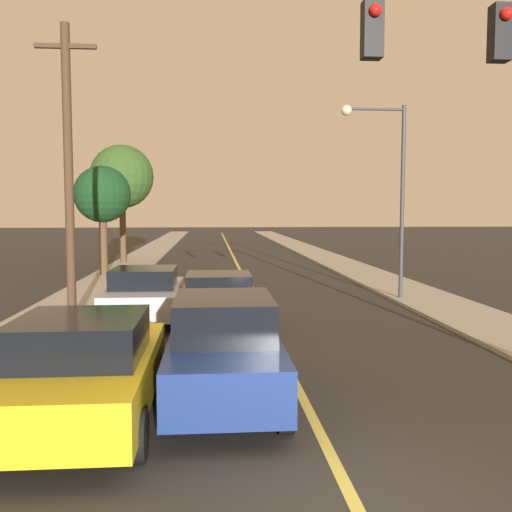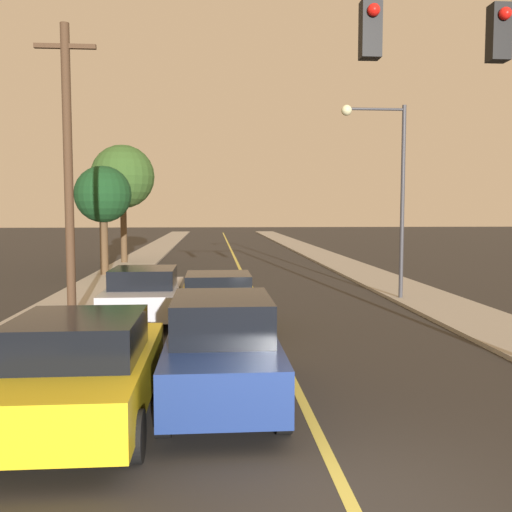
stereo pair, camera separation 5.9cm
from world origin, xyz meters
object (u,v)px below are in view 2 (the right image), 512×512
(car_near_lane_front, at_px, (222,349))
(car_outer_lane_second, at_px, (145,294))
(utility_pole_left, at_px, (68,169))
(car_near_lane_second, at_px, (218,300))
(car_outer_lane_front, at_px, (81,369))
(tree_left_far, at_px, (123,177))
(tree_left_near, at_px, (103,195))
(streetlamp_right, at_px, (387,173))

(car_near_lane_front, distance_m, car_outer_lane_second, 7.36)
(car_outer_lane_second, height_order, utility_pole_left, utility_pole_left)
(car_near_lane_front, xyz_separation_m, car_near_lane_second, (0.00, 5.69, -0.10))
(car_outer_lane_front, bearing_deg, tree_left_far, 97.26)
(car_outer_lane_second, distance_m, utility_pole_left, 3.98)
(car_near_lane_front, relative_size, tree_left_far, 0.66)
(car_outer_lane_second, relative_size, tree_left_near, 0.85)
(car_outer_lane_second, relative_size, streetlamp_right, 0.66)
(car_near_lane_front, distance_m, car_outer_lane_front, 2.21)
(car_outer_lane_front, height_order, tree_left_near, tree_left_near)
(utility_pole_left, bearing_deg, car_near_lane_second, -12.72)
(car_near_lane_second, relative_size, car_outer_lane_front, 0.86)
(car_near_lane_front, relative_size, car_outer_lane_front, 1.00)
(car_outer_lane_front, relative_size, tree_left_far, 0.66)
(car_near_lane_front, distance_m, car_near_lane_second, 5.69)
(car_near_lane_front, bearing_deg, streetlamp_right, 60.02)
(tree_left_far, bearing_deg, car_outer_lane_second, -79.50)
(car_near_lane_second, relative_size, tree_left_near, 0.76)
(car_outer_lane_front, distance_m, tree_left_near, 19.34)
(utility_pole_left, bearing_deg, tree_left_near, 96.22)
(car_near_lane_second, bearing_deg, streetlamp_right, 36.86)
(car_outer_lane_second, bearing_deg, utility_pole_left, -166.17)
(car_near_lane_second, distance_m, utility_pole_left, 5.34)
(utility_pole_left, bearing_deg, car_near_lane_front, -58.89)
(car_outer_lane_front, relative_size, car_outer_lane_second, 1.03)
(car_outer_lane_second, bearing_deg, tree_left_far, 100.50)
(utility_pole_left, bearing_deg, car_outer_lane_front, -75.46)
(car_near_lane_second, height_order, tree_left_far, tree_left_far)
(car_near_lane_second, bearing_deg, tree_left_far, 105.78)
(car_outer_lane_front, distance_m, streetlamp_right, 13.84)
(utility_pole_left, bearing_deg, car_outer_lane_second, 13.83)
(car_near_lane_second, height_order, streetlamp_right, streetlamp_right)
(car_near_lane_front, xyz_separation_m, tree_left_far, (-5.26, 24.33, 4.14))
(tree_left_near, relative_size, tree_left_far, 0.75)
(car_near_lane_second, xyz_separation_m, tree_left_far, (-5.26, 18.64, 4.25))
(car_near_lane_front, bearing_deg, car_near_lane_second, 90.00)
(car_outer_lane_second, relative_size, tree_left_far, 0.64)
(utility_pole_left, bearing_deg, tree_left_far, 94.15)
(tree_left_far, bearing_deg, streetlamp_right, -52.30)
(car_near_lane_second, height_order, utility_pole_left, utility_pole_left)
(car_outer_lane_front, bearing_deg, car_near_lane_second, 72.33)
(car_outer_lane_front, height_order, tree_left_far, tree_left_far)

